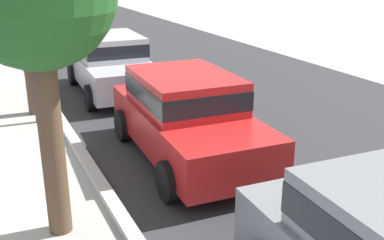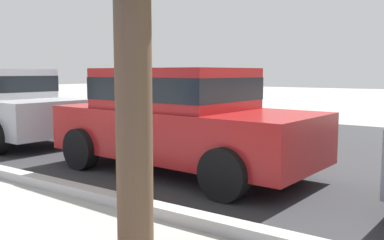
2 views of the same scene
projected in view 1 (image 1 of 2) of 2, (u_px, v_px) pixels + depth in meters
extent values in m
cube|color=#2D2D30|center=(307.00, 131.00, 9.76)|extent=(60.00, 9.00, 0.01)
cube|color=#B2AFA8|center=(91.00, 169.00, 7.88)|extent=(60.00, 0.20, 0.12)
cylinder|color=brown|center=(29.00, 54.00, 10.47)|extent=(0.31, 0.31, 2.84)
cylinder|color=brown|center=(52.00, 145.00, 5.82)|extent=(0.30, 0.30, 2.48)
cube|color=#B7B7BC|center=(112.00, 71.00, 12.40)|extent=(4.17, 1.89, 0.70)
cube|color=#B7B7BC|center=(109.00, 46.00, 12.31)|extent=(2.20, 1.66, 0.60)
cube|color=black|center=(109.00, 46.00, 12.31)|extent=(2.21, 1.68, 0.33)
cylinder|color=black|center=(158.00, 90.00, 11.64)|extent=(0.65, 0.25, 0.64)
cylinder|color=black|center=(91.00, 98.00, 11.02)|extent=(0.65, 0.25, 0.64)
cylinder|color=black|center=(130.00, 69.00, 13.96)|extent=(0.65, 0.25, 0.64)
cylinder|color=black|center=(73.00, 74.00, 13.35)|extent=(0.65, 0.25, 0.64)
cube|color=#B21E1E|center=(188.00, 127.00, 8.26)|extent=(4.17, 1.89, 0.70)
cube|color=#B21E1E|center=(184.00, 90.00, 8.18)|extent=(2.20, 1.66, 0.60)
cube|color=black|center=(184.00, 90.00, 8.18)|extent=(2.21, 1.68, 0.33)
cylinder|color=black|center=(267.00, 163.00, 7.51)|extent=(0.65, 0.25, 0.64)
cylinder|color=black|center=(169.00, 181.00, 6.89)|extent=(0.65, 0.25, 0.64)
cylinder|color=black|center=(201.00, 115.00, 9.83)|extent=(0.65, 0.25, 0.64)
cylinder|color=black|center=(123.00, 125.00, 9.21)|extent=(0.65, 0.25, 0.64)
cylinder|color=black|center=(30.00, 42.00, 9.75)|extent=(0.12, 0.12, 3.60)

